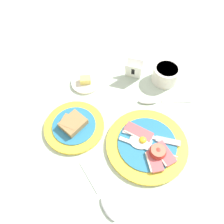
{
  "coord_description": "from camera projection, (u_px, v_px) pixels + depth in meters",
  "views": [
    {
      "loc": [
        0.02,
        -0.33,
        0.64
      ],
      "look_at": [
        -0.02,
        0.08,
        0.02
      ],
      "focal_mm": 35.0,
      "sensor_mm": 36.0,
      "label": 1
    }
  ],
  "objects": [
    {
      "name": "breakfast_plate",
      "position": [
        148.0,
        145.0,
        0.69
      ],
      "size": [
        0.26,
        0.26,
        0.04
      ],
      "color": "yellow",
      "rests_on": "ground_plane"
    },
    {
      "name": "butter_dish",
      "position": [
        86.0,
        82.0,
        0.83
      ],
      "size": [
        0.11,
        0.11,
        0.03
      ],
      "color": "silver",
      "rests_on": "ground_plane"
    },
    {
      "name": "sugar_cup",
      "position": [
        166.0,
        74.0,
        0.82
      ],
      "size": [
        0.1,
        0.1,
        0.06
      ],
      "color": "white",
      "rests_on": "ground_plane"
    },
    {
      "name": "teaspoon_by_saucer",
      "position": [
        103.0,
        200.0,
        0.6
      ],
      "size": [
        0.13,
        0.16,
        0.01
      ],
      "rotation": [
        0.0,
        0.0,
        5.37
      ],
      "color": "silver",
      "rests_on": "ground_plane"
    },
    {
      "name": "number_card",
      "position": [
        134.0,
        70.0,
        0.83
      ],
      "size": [
        0.07,
        0.06,
        0.07
      ],
      "rotation": [
        0.0,
        0.0,
        -0.19
      ],
      "color": "white",
      "rests_on": "ground_plane"
    },
    {
      "name": "ground_plane",
      "position": [
        116.0,
        135.0,
        0.72
      ],
      "size": [
        3.0,
        3.0,
        0.0
      ],
      "primitive_type": "plane",
      "color": "#B7CCB7"
    },
    {
      "name": "teaspoon_near_cup",
      "position": [
        156.0,
        101.0,
        0.79
      ],
      "size": [
        0.19,
        0.04,
        0.01
      ],
      "rotation": [
        0.0,
        0.0,
        3.26
      ],
      "color": "silver",
      "rests_on": "ground_plane"
    },
    {
      "name": "bread_plate",
      "position": [
        74.0,
        126.0,
        0.72
      ],
      "size": [
        0.2,
        0.2,
        0.04
      ],
      "color": "yellow",
      "rests_on": "ground_plane"
    }
  ]
}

